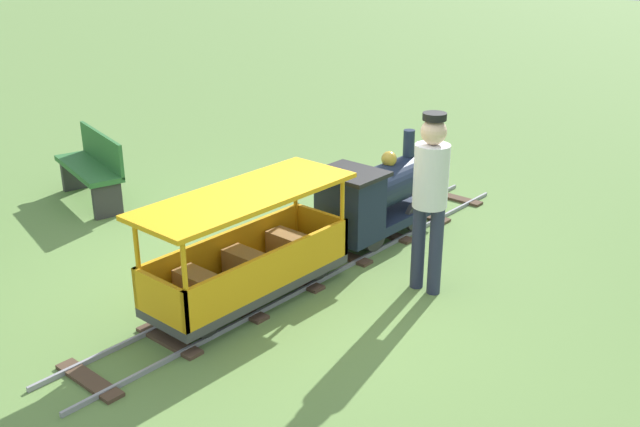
# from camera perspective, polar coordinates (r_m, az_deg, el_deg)

# --- Properties ---
(ground_plane) EXTENTS (60.00, 60.00, 0.00)m
(ground_plane) POSITION_cam_1_polar(r_m,az_deg,el_deg) (6.76, -2.09, -5.22)
(ground_plane) COLOR #608442
(track) EXTENTS (0.67, 5.70, 0.04)m
(track) POSITION_cam_1_polar(r_m,az_deg,el_deg) (6.98, -0.13, -4.13)
(track) COLOR gray
(track) RESTS_ON ground_plane
(locomotive) EXTENTS (0.63, 1.45, 1.02)m
(locomotive) POSITION_cam_1_polar(r_m,az_deg,el_deg) (7.43, 4.29, 1.35)
(locomotive) COLOR #192338
(locomotive) RESTS_ON ground_plane
(passenger_car) EXTENTS (0.73, 2.00, 0.97)m
(passenger_car) POSITION_cam_1_polar(r_m,az_deg,el_deg) (6.22, -5.61, -3.43)
(passenger_car) COLOR #3F3F3F
(passenger_car) RESTS_ON ground_plane
(conductor_person) EXTENTS (0.30, 0.30, 1.62)m
(conductor_person) POSITION_cam_1_polar(r_m,az_deg,el_deg) (6.28, 8.62, 1.88)
(conductor_person) COLOR #282D47
(conductor_person) RESTS_ON ground_plane
(park_bench) EXTENTS (1.36, 0.70, 0.82)m
(park_bench) POSITION_cam_1_polar(r_m,az_deg,el_deg) (8.93, -17.35, 3.43)
(park_bench) COLOR #2D6B33
(park_bench) RESTS_ON ground_plane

